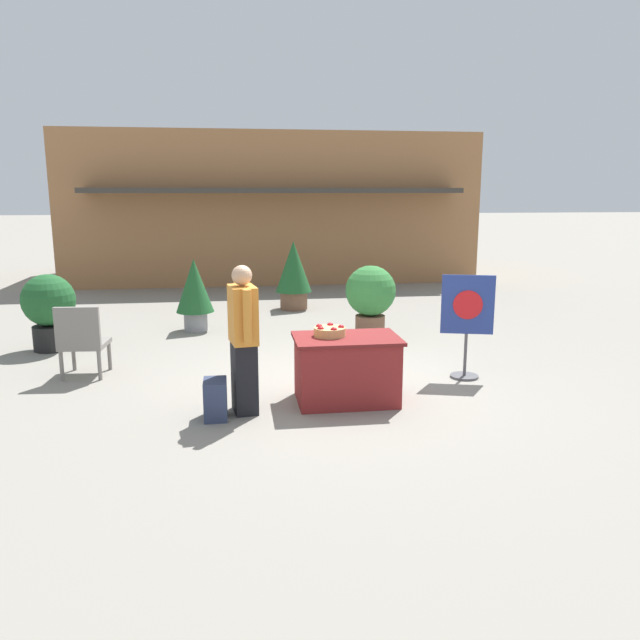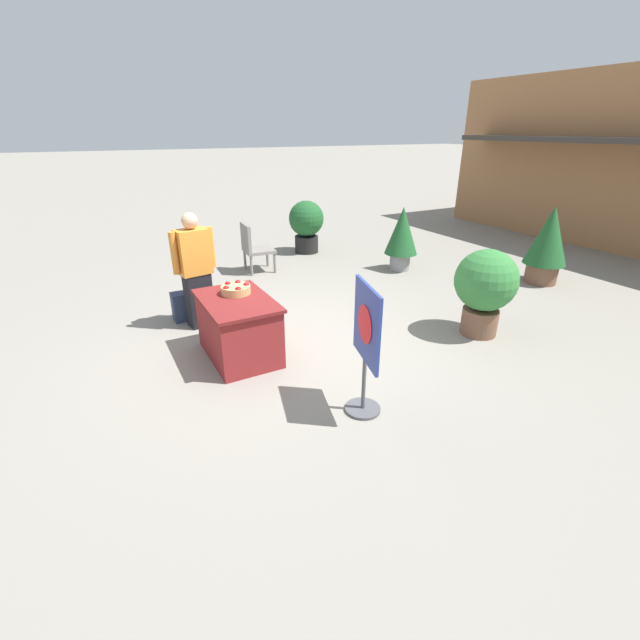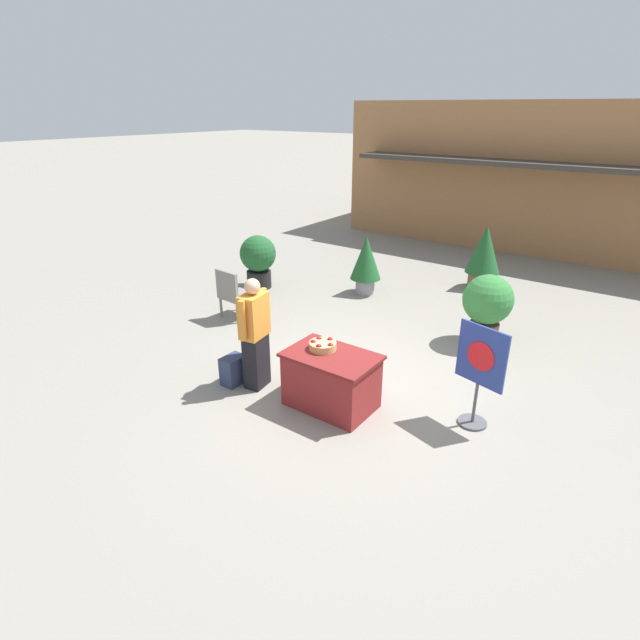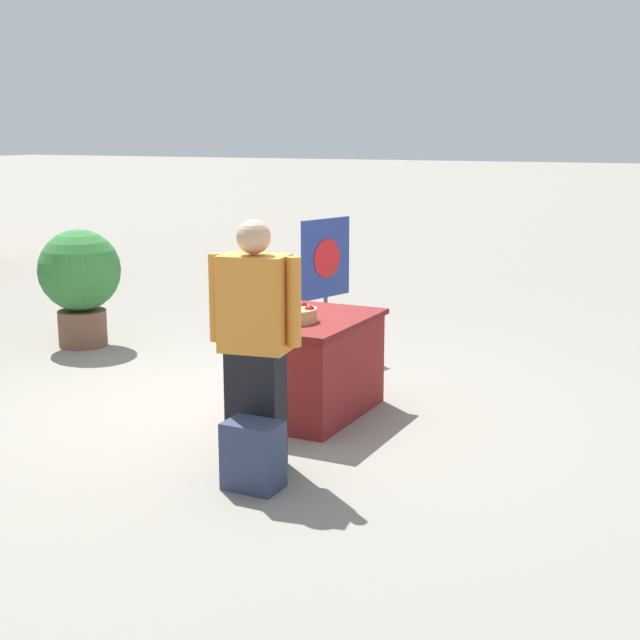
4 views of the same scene
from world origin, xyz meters
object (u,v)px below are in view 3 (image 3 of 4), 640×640
at_px(person_visitor, 255,333).
at_px(potted_plant_far_right, 366,261).
at_px(apple_basket, 323,345).
at_px(potted_plant_far_left, 487,304).
at_px(poster_board, 479,371).
at_px(potted_plant_near_right, 484,254).
at_px(backpack, 233,370).
at_px(potted_plant_near_left, 258,258).
at_px(patio_chair, 233,292).
at_px(display_table, 331,380).

xyz_separation_m(person_visitor, potted_plant_far_right, (-0.74, 4.17, -0.10)).
bearing_deg(apple_basket, potted_plant_far_left, 69.22).
relative_size(poster_board, potted_plant_near_right, 0.96).
height_order(poster_board, potted_plant_far_right, poster_board).
relative_size(apple_basket, backpack, 0.85).
relative_size(potted_plant_far_right, potted_plant_far_left, 1.05).
bearing_deg(backpack, apple_basket, 17.66).
bearing_deg(potted_plant_near_left, potted_plant_near_right, 35.34).
height_order(poster_board, potted_plant_far_left, poster_board).
height_order(person_visitor, backpack, person_visitor).
height_order(person_visitor, poster_board, person_visitor).
distance_m(potted_plant_far_left, potted_plant_near_left, 4.95).
bearing_deg(potted_plant_far_right, backpack, -84.32).
bearing_deg(person_visitor, backpack, -162.18).
xyz_separation_m(poster_board, potted_plant_near_right, (-1.70, 5.06, 0.01)).
xyz_separation_m(apple_basket, potted_plant_near_left, (-3.80, 2.90, -0.16)).
height_order(potted_plant_far_left, potted_plant_near_left, potted_plant_far_left).
bearing_deg(apple_basket, poster_board, 18.97).
relative_size(person_visitor, backpack, 3.82).
xyz_separation_m(patio_chair, potted_plant_far_right, (1.28, 2.60, 0.20)).
relative_size(display_table, apple_basket, 3.31).
height_order(poster_board, patio_chair, poster_board).
distance_m(poster_board, patio_chair, 4.91).
height_order(backpack, potted_plant_near_left, potted_plant_near_left).
height_order(apple_basket, potted_plant_far_left, potted_plant_far_left).
relative_size(display_table, potted_plant_far_left, 1.00).
height_order(apple_basket, backpack, apple_basket).
relative_size(display_table, person_visitor, 0.74).
xyz_separation_m(person_visitor, poster_board, (2.83, 0.89, -0.07)).
distance_m(poster_board, potted_plant_far_right, 4.86).
distance_m(person_visitor, potted_plant_near_left, 4.23).
xyz_separation_m(person_visitor, patio_chair, (-2.02, 1.58, -0.30)).
distance_m(apple_basket, patio_chair, 3.29).
height_order(potted_plant_near_right, potted_plant_near_left, potted_plant_near_right).
bearing_deg(patio_chair, display_table, -109.20).
distance_m(apple_basket, poster_board, 1.97).
bearing_deg(patio_chair, potted_plant_far_right, -21.77).
distance_m(display_table, potted_plant_near_right, 5.78).
distance_m(person_visitor, potted_plant_far_left, 3.91).
bearing_deg(potted_plant_near_right, potted_plant_near_left, -144.66).
relative_size(potted_plant_near_right, potted_plant_near_left, 1.20).
xyz_separation_m(poster_board, potted_plant_near_left, (-5.66, 2.26, -0.09)).
relative_size(apple_basket, poster_board, 0.27).
bearing_deg(backpack, potted_plant_far_right, 95.68).
distance_m(poster_board, potted_plant_near_right, 5.34).
relative_size(display_table, potted_plant_far_right, 0.95).
bearing_deg(backpack, display_table, 13.29).
bearing_deg(patio_chair, backpack, -130.96).
bearing_deg(potted_plant_near_left, potted_plant_far_right, 26.24).
relative_size(apple_basket, potted_plant_far_right, 0.29).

